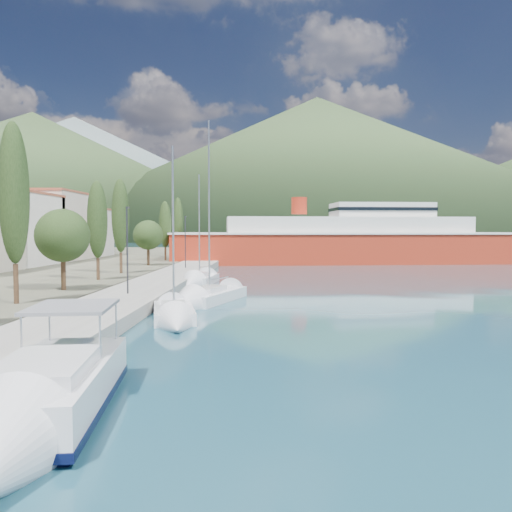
{
  "coord_description": "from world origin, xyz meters",
  "views": [
    {
      "loc": [
        0.92,
        -19.12,
        5.24
      ],
      "look_at": [
        0.0,
        14.0,
        3.5
      ],
      "focal_mm": 35.0,
      "sensor_mm": 36.0,
      "label": 1
    }
  ],
  "objects": [
    {
      "name": "sailboat_mid",
      "position": [
        -4.09,
        14.9,
        0.33
      ],
      "size": [
        5.65,
        10.05,
        14.04
      ],
      "color": "silver",
      "rests_on": "ground"
    },
    {
      "name": "tree_row",
      "position": [
        -14.68,
        30.72,
        5.77
      ],
      "size": [
        4.02,
        65.05,
        11.14
      ],
      "color": "#47301E",
      "rests_on": "land_strip"
    },
    {
      "name": "ground",
      "position": [
        0.0,
        120.0,
        0.0
      ],
      "size": [
        1400.0,
        1400.0,
        0.0
      ],
      "primitive_type": "plane",
      "color": "#1D4959"
    },
    {
      "name": "sailboat_near",
      "position": [
        -4.34,
        8.13,
        0.3
      ],
      "size": [
        3.94,
        7.94,
        10.95
      ],
      "color": "silver",
      "rests_on": "ground"
    },
    {
      "name": "ferry",
      "position": [
        13.24,
        60.22,
        3.31
      ],
      "size": [
        55.72,
        17.26,
        10.89
      ],
      "color": "#AC2A16",
      "rests_on": "ground"
    },
    {
      "name": "hills_far",
      "position": [
        138.59,
        618.73,
        77.39
      ],
      "size": [
        1480.0,
        900.0,
        180.0
      ],
      "color": "slate",
      "rests_on": "ground"
    },
    {
      "name": "quay",
      "position": [
        -9.0,
        26.0,
        0.4
      ],
      "size": [
        5.0,
        88.0,
        0.8
      ],
      "primitive_type": "cube",
      "color": "gray",
      "rests_on": "ground"
    },
    {
      "name": "hills_near",
      "position": [
        98.04,
        372.5,
        49.18
      ],
      "size": [
        1010.0,
        520.0,
        115.0
      ],
      "color": "#334B28",
      "rests_on": "ground"
    },
    {
      "name": "motor_cruiser",
      "position": [
        -4.98,
        -6.98,
        0.6
      ],
      "size": [
        4.05,
        10.13,
        3.64
      ],
      "color": "black",
      "rests_on": "ground"
    },
    {
      "name": "sailboat_far",
      "position": [
        -6.08,
        27.38,
        0.32
      ],
      "size": [
        3.39,
        8.09,
        11.55
      ],
      "color": "silver",
      "rests_on": "ground"
    },
    {
      "name": "lamp_posts",
      "position": [
        -9.0,
        15.33,
        4.08
      ],
      "size": [
        0.15,
        47.97,
        6.06
      ],
      "color": "#2D2D33",
      "rests_on": "quay"
    }
  ]
}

